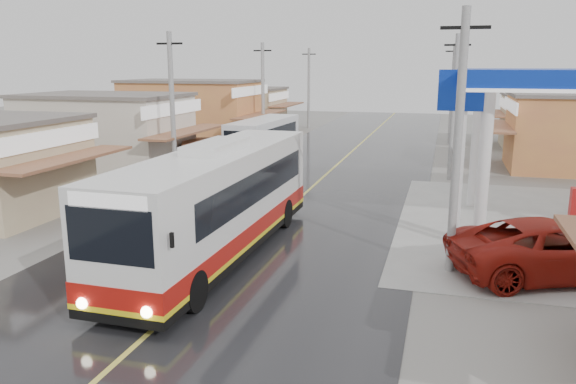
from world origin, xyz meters
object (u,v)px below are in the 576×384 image
(coach_bus, at_px, (219,202))
(tyre_stack, at_px, (165,189))
(jeepney, at_px, (555,249))
(tricycle_far, at_px, (202,152))
(cyclist, at_px, (226,172))
(second_bus, at_px, (264,139))
(tricycle_near, at_px, (195,155))

(coach_bus, distance_m, tyre_stack, 10.21)
(jeepney, bearing_deg, tyre_stack, 45.21)
(tricycle_far, bearing_deg, cyclist, -70.67)
(coach_bus, xyz_separation_m, second_bus, (-4.51, 18.66, -0.36))
(tricycle_near, distance_m, tricycle_far, 1.31)
(coach_bus, height_order, jeepney, coach_bus)
(second_bus, relative_size, jeepney, 1.35)
(second_bus, xyz_separation_m, cyclist, (0.32, -7.62, -0.84))
(second_bus, height_order, cyclist, second_bus)
(coach_bus, bearing_deg, tyre_stack, 129.24)
(jeepney, xyz_separation_m, tyre_stack, (-16.84, 6.98, -0.64))
(second_bus, height_order, tricycle_far, second_bus)
(coach_bus, bearing_deg, tricycle_far, 117.07)
(jeepney, distance_m, tyre_stack, 18.24)
(second_bus, bearing_deg, tricycle_far, -124.98)
(coach_bus, distance_m, tricycle_far, 16.72)
(cyclist, bearing_deg, tyre_stack, -123.13)
(cyclist, height_order, tricycle_near, cyclist)
(tricycle_near, bearing_deg, cyclist, -64.70)
(jeepney, xyz_separation_m, tricycle_far, (-17.95, 14.06, 0.16))
(tricycle_near, bearing_deg, second_bus, 37.45)
(jeepney, xyz_separation_m, cyclist, (-14.79, 10.12, -0.21))
(tricycle_near, height_order, tricycle_far, tricycle_near)
(cyclist, bearing_deg, tricycle_far, 128.80)
(cyclist, height_order, tricycle_far, cyclist)
(coach_bus, height_order, tyre_stack, coach_bus)
(cyclist, xyz_separation_m, tricycle_far, (-3.16, 3.94, 0.37))
(tricycle_far, bearing_deg, second_bus, 32.84)
(tricycle_far, bearing_deg, tyre_stack, -100.50)
(tricycle_far, bearing_deg, coach_bus, -83.26)
(second_bus, bearing_deg, tyre_stack, -96.39)
(coach_bus, height_order, tricycle_near, coach_bus)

